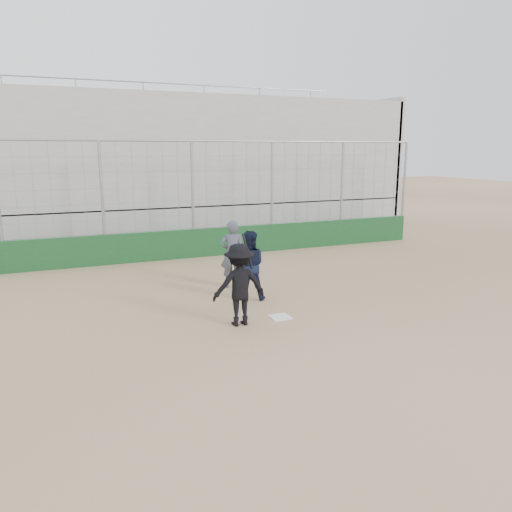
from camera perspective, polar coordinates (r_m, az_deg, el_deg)
name	(u,v)px	position (r m, az deg, el deg)	size (l,w,h in m)	color
ground	(280,318)	(11.40, 2.76, -7.04)	(90.00, 90.00, 0.00)	olive
home_plate	(280,317)	(11.40, 2.76, -6.98)	(0.44, 0.44, 0.02)	white
backstop	(194,230)	(17.56, -7.14, 2.95)	(18.10, 0.25, 4.04)	#133D1B
bleachers	(161,168)	(22.16, -10.84, 9.85)	(20.25, 6.70, 6.98)	#9B9B9B
batter_at_plate	(239,285)	(10.72, -1.93, -3.29)	(1.19, 0.80, 1.93)	black
catcher_crouched	(249,277)	(12.51, -0.84, -2.43)	(1.03, 0.91, 1.19)	black
umpire	(233,258)	(13.60, -2.69, -0.18)	(0.68, 0.45, 1.68)	#464C59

